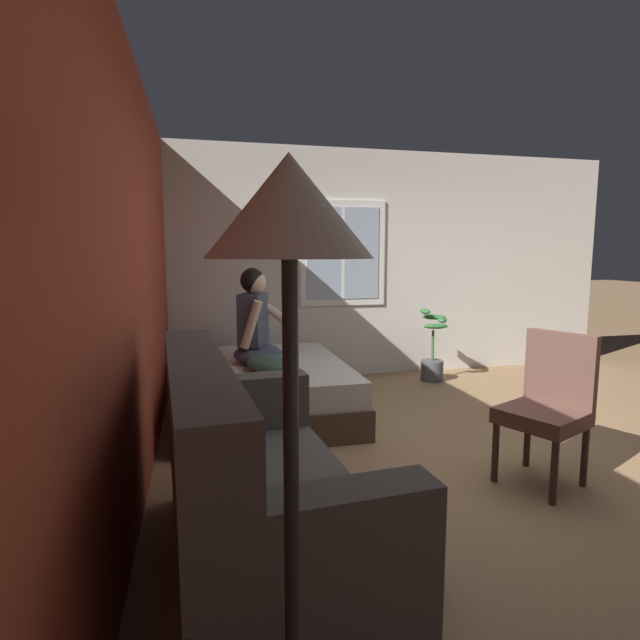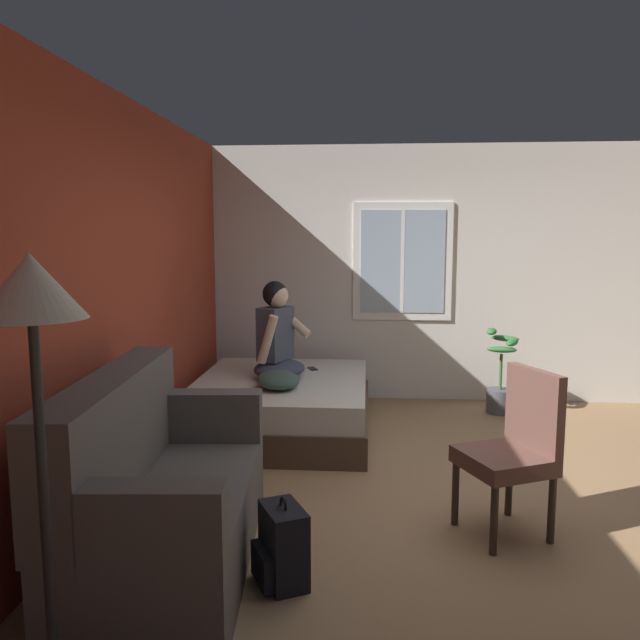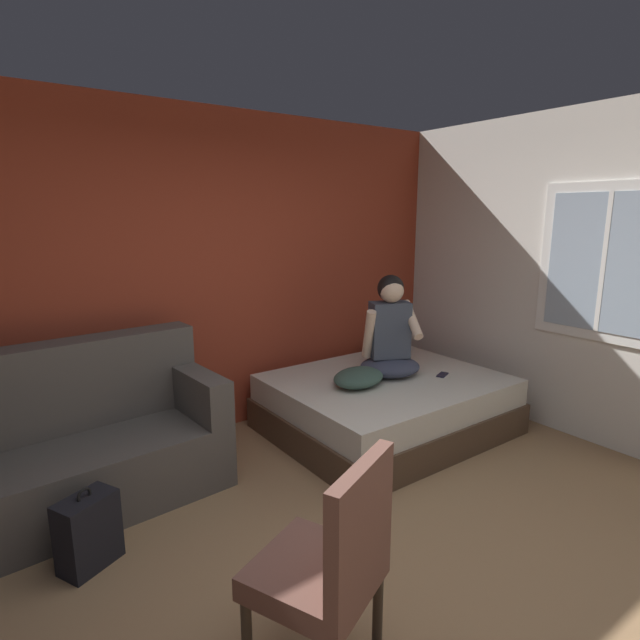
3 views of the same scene
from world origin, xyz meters
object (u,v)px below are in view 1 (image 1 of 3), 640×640
(backpack, at_px, (400,532))
(potted_plant, at_px, (433,355))
(side_chair, at_px, (548,402))
(cell_phone, at_px, (280,352))
(couch, at_px, (251,495))
(floor_lamp, at_px, (290,282))
(throw_pillow, at_px, (268,363))
(bed, at_px, (262,389))
(person_seated, at_px, (255,324))

(backpack, relative_size, potted_plant, 0.54)
(side_chair, distance_m, cell_phone, 2.66)
(couch, bearing_deg, potted_plant, -38.17)
(backpack, height_order, potted_plant, potted_plant)
(cell_phone, height_order, floor_lamp, floor_lamp)
(side_chair, height_order, potted_plant, side_chair)
(floor_lamp, bearing_deg, couch, -0.59)
(cell_phone, height_order, potted_plant, potted_plant)
(floor_lamp, height_order, potted_plant, floor_lamp)
(throw_pillow, xyz_separation_m, potted_plant, (1.07, -2.07, -0.25))
(couch, xyz_separation_m, floor_lamp, (-1.10, 0.01, 1.04))
(backpack, bearing_deg, throw_pillow, 8.55)
(side_chair, bearing_deg, backpack, 116.92)
(bed, distance_m, side_chair, 2.47)
(bed, height_order, backpack, bed)
(side_chair, bearing_deg, bed, 41.72)
(person_seated, bearing_deg, side_chair, -138.51)
(bed, distance_m, potted_plant, 2.22)
(couch, distance_m, cell_phone, 2.85)
(throw_pillow, xyz_separation_m, floor_lamp, (-3.13, 0.37, 0.88))
(person_seated, height_order, backpack, person_seated)
(couch, relative_size, person_seated, 2.01)
(backpack, xyz_separation_m, cell_phone, (2.92, 0.10, 0.29))
(throw_pillow, bearing_deg, floor_lamp, 173.31)
(person_seated, distance_m, throw_pillow, 0.50)
(backpack, bearing_deg, cell_phone, 1.96)
(throw_pillow, height_order, floor_lamp, floor_lamp)
(side_chair, height_order, person_seated, person_seated)
(backpack, bearing_deg, bed, 7.83)
(side_chair, height_order, throw_pillow, side_chair)
(couch, bearing_deg, person_seated, -6.88)
(cell_phone, xyz_separation_m, floor_lamp, (-3.89, 0.59, 0.94))
(backpack, bearing_deg, couch, 79.08)
(person_seated, relative_size, floor_lamp, 0.51)
(bed, distance_m, backpack, 2.51)
(bed, xyz_separation_m, couch, (-2.36, 0.34, 0.16))
(backpack, xyz_separation_m, floor_lamp, (-0.97, 0.69, 1.24))
(side_chair, distance_m, backpack, 1.49)
(throw_pillow, height_order, cell_phone, throw_pillow)
(couch, distance_m, potted_plant, 3.93)
(throw_pillow, distance_m, potted_plant, 2.35)
(throw_pillow, relative_size, cell_phone, 3.33)
(bed, bearing_deg, cell_phone, -29.19)
(person_seated, height_order, cell_phone, person_seated)
(couch, distance_m, person_seated, 2.48)
(floor_lamp, xyz_separation_m, potted_plant, (4.20, -2.44, -1.13))
(throw_pillow, bearing_deg, bed, 3.12)
(backpack, height_order, cell_phone, cell_phone)
(bed, xyz_separation_m, side_chair, (-1.83, -1.63, 0.30))
(potted_plant, bearing_deg, cell_phone, 99.26)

